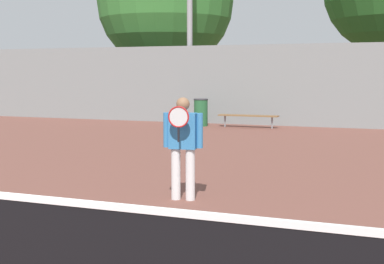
{
  "coord_description": "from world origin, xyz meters",
  "views": [
    {
      "loc": [
        3.53,
        -3.34,
        1.91
      ],
      "look_at": [
        0.31,
        5.24,
        0.9
      ],
      "focal_mm": 50.0,
      "sensor_mm": 36.0,
      "label": 1
    }
  ],
  "objects": [
    {
      "name": "trash_bin",
      "position": [
        -2.94,
        14.78,
        0.49
      ],
      "size": [
        0.52,
        0.52,
        0.99
      ],
      "color": "#235B33",
      "rests_on": "ground_plane"
    },
    {
      "name": "back_fence",
      "position": [
        0.0,
        15.89,
        1.47
      ],
      "size": [
        28.99,
        0.06,
        2.94
      ],
      "color": "gray",
      "rests_on": "ground_plane"
    },
    {
      "name": "bench_courtside_near",
      "position": [
        -1.18,
        14.79,
        0.41
      ],
      "size": [
        2.12,
        0.4,
        0.45
      ],
      "color": "brown",
      "rests_on": "ground_plane"
    },
    {
      "name": "tree_dark_dense",
      "position": [
        -6.77,
        20.47,
        5.27
      ],
      "size": [
        6.45,
        6.45,
        8.5
      ],
      "color": "brown",
      "rests_on": "ground_plane"
    },
    {
      "name": "tennis_player",
      "position": [
        0.62,
        4.03,
        0.88
      ],
      "size": [
        0.6,
        0.44,
        1.55
      ],
      "rotation": [
        0.0,
        0.0,
        0.15
      ],
      "color": "silver",
      "rests_on": "ground_plane"
    }
  ]
}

